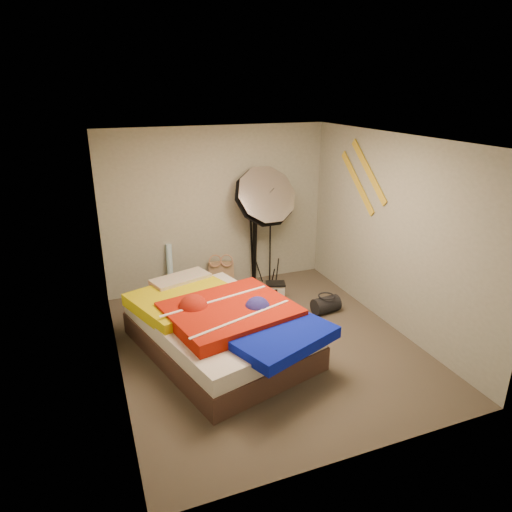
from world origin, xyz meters
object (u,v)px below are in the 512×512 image
wrapping_roll (170,270)px  duffel_bag (326,305)px  camera_tripod (254,235)px  photo_umbrella (264,198)px  bed (220,326)px  camera_case (275,292)px  tote_bag (221,274)px

wrapping_roll → duffel_bag: 2.41m
camera_tripod → photo_umbrella: bearing=-70.8°
duffel_bag → bed: bed is taller
wrapping_roll → photo_umbrella: 1.81m
duffel_bag → camera_tripod: (-0.55, 1.40, 0.68)m
wrapping_roll → camera_tripod: camera_tripod is taller
camera_case → duffel_bag: camera_case is taller
wrapping_roll → camera_tripod: 1.43m
tote_bag → photo_umbrella: size_ratio=0.20×
photo_umbrella → duffel_bag: bearing=-68.0°
photo_umbrella → bed: bearing=-127.3°
duffel_bag → bed: size_ratio=0.15×
camera_case → duffel_bag: bearing=-31.8°
duffel_bag → camera_tripod: 1.65m
bed → camera_tripod: bearing=58.0°
wrapping_roll → camera_case: 1.65m
bed → duffel_bag: bearing=13.5°
bed → camera_case: bearing=41.0°
tote_bag → duffel_bag: (1.11, -1.42, -0.08)m
duffel_bag → photo_umbrella: size_ratio=0.19×
duffel_bag → tote_bag: bearing=121.4°
wrapping_roll → photo_umbrella: size_ratio=0.39×
duffel_bag → camera_tripod: size_ratio=0.28×
tote_bag → camera_tripod: camera_tripod is taller
bed → tote_bag: bearing=72.5°
wrapping_roll → duffel_bag: wrapping_roll is taller
bed → photo_umbrella: size_ratio=1.30×
camera_tripod → bed: bearing=-122.0°
camera_case → photo_umbrella: bearing=104.3°
camera_case → bed: bed is taller
wrapping_roll → camera_case: bearing=-30.0°
photo_umbrella → tote_bag: bearing=159.1°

